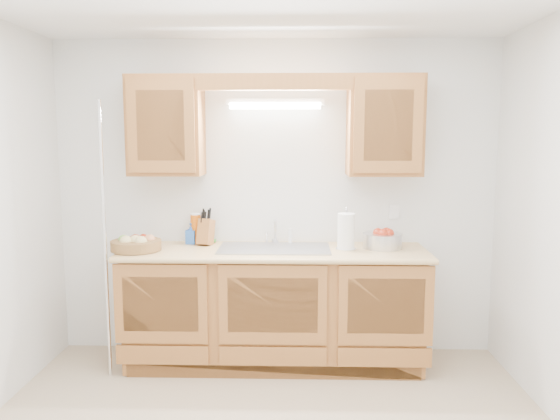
{
  "coord_description": "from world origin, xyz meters",
  "views": [
    {
      "loc": [
        0.15,
        -2.85,
        1.74
      ],
      "look_at": [
        0.05,
        0.85,
        1.25
      ],
      "focal_mm": 35.0,
      "sensor_mm": 36.0,
      "label": 1
    }
  ],
  "objects_px": {
    "fruit_basket": "(136,244)",
    "apple_bowl": "(383,239)",
    "knife_block": "(206,231)",
    "paper_towel": "(346,232)"
  },
  "relations": [
    {
      "from": "fruit_basket",
      "to": "apple_bowl",
      "type": "bearing_deg",
      "value": 4.45
    },
    {
      "from": "paper_towel",
      "to": "apple_bowl",
      "type": "relative_size",
      "value": 1.0
    },
    {
      "from": "knife_block",
      "to": "paper_towel",
      "type": "xyz_separation_m",
      "value": [
        1.09,
        -0.17,
        0.03
      ]
    },
    {
      "from": "fruit_basket",
      "to": "knife_block",
      "type": "relative_size",
      "value": 1.34
    },
    {
      "from": "fruit_basket",
      "to": "apple_bowl",
      "type": "distance_m",
      "value": 1.86
    },
    {
      "from": "paper_towel",
      "to": "knife_block",
      "type": "bearing_deg",
      "value": 171.31
    },
    {
      "from": "apple_bowl",
      "to": "knife_block",
      "type": "bearing_deg",
      "value": 175.93
    },
    {
      "from": "knife_block",
      "to": "apple_bowl",
      "type": "distance_m",
      "value": 1.38
    },
    {
      "from": "fruit_basket",
      "to": "paper_towel",
      "type": "height_order",
      "value": "paper_towel"
    },
    {
      "from": "fruit_basket",
      "to": "paper_towel",
      "type": "relative_size",
      "value": 1.22
    }
  ]
}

